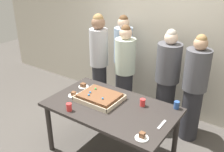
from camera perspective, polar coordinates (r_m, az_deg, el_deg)
name	(u,v)px	position (r m, az deg, el deg)	size (l,w,h in m)	color
interior_back_panel	(166,28)	(4.41, 11.92, 10.52)	(8.00, 0.12, 3.00)	beige
party_table	(111,112)	(3.41, -0.24, -7.96)	(1.69, 0.99, 0.79)	#2D2826
sheet_cake	(100,97)	(3.48, -2.76, -4.71)	(0.58, 0.47, 0.11)	beige
plated_slice_near_left	(83,86)	(3.85, -6.41, -2.20)	(0.15, 0.15, 0.06)	white
plated_slice_near_right	(142,137)	(2.82, 6.68, -13.26)	(0.15, 0.15, 0.07)	white
plated_slice_far_left	(73,95)	(3.62, -8.58, -4.15)	(0.15, 0.15, 0.07)	white
drink_cup_nearest	(143,103)	(3.36, 6.82, -5.88)	(0.07, 0.07, 0.10)	red
drink_cup_middle	(177,105)	(3.38, 14.18, -6.28)	(0.07, 0.07, 0.10)	#2D5199
drink_cup_far_end	(69,107)	(3.28, -9.55, -6.84)	(0.07, 0.07, 0.10)	red
cake_server_utensil	(162,124)	(3.06, 11.03, -10.55)	(0.03, 0.20, 0.01)	silver
person_serving_front	(167,79)	(4.06, 12.15, -0.76)	(0.37, 0.37, 1.63)	#28282D
person_green_shirt_behind	(125,73)	(4.13, 2.88, 0.62)	(0.33, 0.33, 1.65)	#28282D
person_striped_tie_right	(194,88)	(3.86, 17.82, -2.62)	(0.35, 0.35, 1.64)	#28282D
person_far_right_suit	(123,61)	(4.55, 2.42, 3.39)	(0.32, 0.32, 1.70)	#28282D
person_left_edge_reaching	(99,63)	(4.32, -2.88, 2.93)	(0.31, 0.31, 1.77)	#28282D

